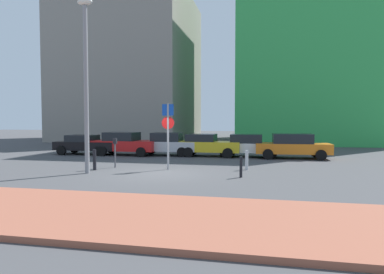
% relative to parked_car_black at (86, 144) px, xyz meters
% --- Properties ---
extents(ground_plane, '(120.00, 120.00, 0.00)m').
position_rel_parked_car_black_xyz_m(ground_plane, '(7.54, -7.12, -0.71)').
color(ground_plane, '#424244').
extents(sidewalk_brick, '(40.00, 4.11, 0.14)m').
position_rel_parked_car_black_xyz_m(sidewalk_brick, '(7.54, -13.91, -0.64)').
color(sidewalk_brick, '#93513D').
rests_on(sidewalk_brick, ground).
extents(parked_car_black, '(4.39, 1.93, 1.35)m').
position_rel_parked_car_black_xyz_m(parked_car_black, '(0.00, 0.00, 0.00)').
color(parked_car_black, black).
rests_on(parked_car_black, ground).
extents(parked_car_red, '(4.50, 2.16, 1.56)m').
position_rel_parked_car_black_xyz_m(parked_car_red, '(2.78, 0.10, 0.09)').
color(parked_car_red, red).
rests_on(parked_car_red, ground).
extents(parked_car_silver, '(4.59, 2.03, 1.54)m').
position_rel_parked_car_black_xyz_m(parked_car_silver, '(5.75, 0.46, 0.07)').
color(parked_car_silver, '#B7BABF').
rests_on(parked_car_silver, ground).
extents(parked_car_yellow, '(4.47, 2.05, 1.47)m').
position_rel_parked_car_black_xyz_m(parked_car_yellow, '(8.36, 0.47, 0.05)').
color(parked_car_yellow, gold).
rests_on(parked_car_yellow, ground).
extents(parked_car_white, '(4.27, 1.94, 1.47)m').
position_rel_parked_car_black_xyz_m(parked_car_white, '(11.11, 0.65, 0.05)').
color(parked_car_white, white).
rests_on(parked_car_white, ground).
extents(parked_car_orange, '(4.55, 2.02, 1.54)m').
position_rel_parked_car_black_xyz_m(parked_car_orange, '(13.85, 0.28, 0.09)').
color(parked_car_orange, orange).
rests_on(parked_car_orange, ground).
extents(parking_sign_post, '(0.59, 0.17, 3.18)m').
position_rel_parked_car_black_xyz_m(parking_sign_post, '(7.55, -5.82, 1.30)').
color(parking_sign_post, gray).
rests_on(parking_sign_post, ground).
extents(parking_meter, '(0.18, 0.14, 1.48)m').
position_rel_parked_car_black_xyz_m(parking_meter, '(4.75, -5.73, 0.25)').
color(parking_meter, '#4C4C51').
rests_on(parking_meter, ground).
extents(street_lamp, '(0.70, 0.36, 7.72)m').
position_rel_parked_car_black_xyz_m(street_lamp, '(4.32, -7.73, 3.78)').
color(street_lamp, gray).
rests_on(street_lamp, ground).
extents(traffic_bollard_near, '(0.15, 0.15, 0.93)m').
position_rel_parked_car_black_xyz_m(traffic_bollard_near, '(11.28, -5.20, -0.24)').
color(traffic_bollard_near, '#B7B7BC').
rests_on(traffic_bollard_near, ground).
extents(traffic_bollard_mid, '(0.12, 0.12, 0.88)m').
position_rel_parked_car_black_xyz_m(traffic_bollard_mid, '(11.15, -7.45, -0.27)').
color(traffic_bollard_mid, black).
rests_on(traffic_bollard_mid, ground).
extents(traffic_bollard_far, '(0.16, 0.16, 0.99)m').
position_rel_parked_car_black_xyz_m(traffic_bollard_far, '(4.17, -6.77, -0.21)').
color(traffic_bollard_far, black).
rests_on(traffic_bollard_far, ground).
extents(building_colorful_midrise, '(14.67, 17.91, 23.06)m').
position_rel_parked_car_black_xyz_m(building_colorful_midrise, '(16.81, 19.25, 10.82)').
color(building_colorful_midrise, green).
rests_on(building_colorful_midrise, ground).
extents(building_under_construction, '(14.44, 15.77, 17.44)m').
position_rel_parked_car_black_xyz_m(building_under_construction, '(-3.86, 18.54, 8.01)').
color(building_under_construction, gray).
rests_on(building_under_construction, ground).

